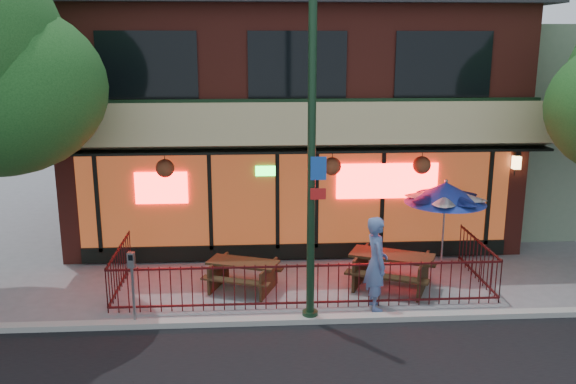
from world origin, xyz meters
name	(u,v)px	position (x,y,z in m)	size (l,w,h in m)	color
ground	(308,312)	(0.00, 0.00, 0.00)	(80.00, 80.00, 0.00)	gray
curb	(310,319)	(0.00, -0.50, 0.06)	(80.00, 0.25, 0.12)	#999993
restaurant_building	(287,89)	(0.00, 7.11, 4.13)	(12.96, 9.49, 8.05)	maroon
neighbor_building	(557,121)	(9.00, 7.70, 3.00)	(6.00, 7.00, 6.00)	gray
patio_fence	(306,275)	(0.00, 0.50, 0.63)	(8.44, 2.62, 1.00)	#3F0D0F
street_light	(312,170)	(0.00, -0.40, 3.15)	(0.43, 0.32, 7.00)	#16311D
picnic_table_left	(243,271)	(-1.37, 1.30, 0.45)	(1.91, 1.69, 0.68)	#3D2916
picnic_table_right	(392,265)	(2.05, 1.23, 0.53)	(2.30, 2.08, 0.80)	#352412
patio_umbrella	(446,193)	(3.60, 2.40, 1.95)	(2.00, 2.00, 2.28)	gray
pedestrian	(376,263)	(1.44, 0.10, 1.01)	(0.74, 0.49, 2.03)	#4F689F
parking_meter_near	(132,276)	(-3.53, -0.40, 1.04)	(0.15, 0.13, 1.54)	gray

